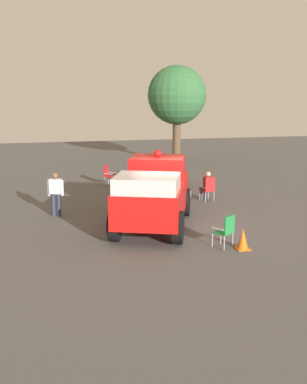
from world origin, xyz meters
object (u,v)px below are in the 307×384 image
(classic_hot_rod, at_px, (165,174))
(lawn_chair_near_truck, at_px, (209,188))
(vintage_fire_truck, at_px, (154,192))
(spectator_seated, at_px, (207,185))
(spectator_standing, at_px, (56,191))
(lawn_chair_by_car, at_px, (108,174))
(lawn_chair_spare, at_px, (226,229))
(traffic_cone, at_px, (243,239))
(oak_tree_left, at_px, (177,96))

(classic_hot_rod, distance_m, lawn_chair_near_truck, 3.08)
(vintage_fire_truck, xyz_separation_m, spectator_seated, (3.12, 3.23, -0.50))
(lawn_chair_near_truck, xyz_separation_m, spectator_standing, (-6.47, -1.00, 0.37))
(vintage_fire_truck, bearing_deg, lawn_chair_by_car, 93.63)
(vintage_fire_truck, xyz_separation_m, lawn_chair_near_truck, (3.15, 3.10, -0.61))
(spectator_seated, bearing_deg, lawn_chair_by_car, 128.86)
(lawn_chair_near_truck, height_order, lawn_chair_by_car, same)
(spectator_standing, bearing_deg, lawn_chair_near_truck, 8.79)
(vintage_fire_truck, height_order, spectator_standing, vintage_fire_truck)
(spectator_seated, bearing_deg, vintage_fire_truck, -134.06)
(lawn_chair_near_truck, bearing_deg, classic_hot_rod, 112.55)
(lawn_chair_spare, distance_m, traffic_cone, 0.58)
(classic_hot_rod, bearing_deg, spectator_seated, -67.08)
(lawn_chair_spare, bearing_deg, oak_tree_left, 78.52)
(lawn_chair_by_car, distance_m, spectator_standing, 6.29)
(lawn_chair_near_truck, height_order, traffic_cone, lawn_chair_near_truck)
(vintage_fire_truck, xyz_separation_m, classic_hot_rod, (1.98, 5.94, -0.45))
(spectator_standing, xyz_separation_m, traffic_cone, (5.27, -5.30, -0.66))
(spectator_standing, height_order, traffic_cone, spectator_standing)
(vintage_fire_truck, bearing_deg, spectator_seated, 45.94)
(lawn_chair_near_truck, bearing_deg, traffic_cone, -100.81)
(classic_hot_rod, bearing_deg, lawn_chair_spare, -93.03)
(traffic_cone, bearing_deg, spectator_seated, 79.68)
(classic_hot_rod, relative_size, spectator_seated, 3.67)
(lawn_chair_spare, bearing_deg, lawn_chair_near_truck, 74.76)
(lawn_chair_near_truck, xyz_separation_m, lawn_chair_spare, (-1.65, -6.05, 0.00))
(classic_hot_rod, bearing_deg, vintage_fire_truck, -108.40)
(spectator_seated, bearing_deg, lawn_chair_spare, -104.66)
(spectator_seated, height_order, traffic_cone, spectator_seated)
(spectator_standing, bearing_deg, traffic_cone, -45.17)
(spectator_seated, xyz_separation_m, spectator_standing, (-6.44, -1.13, 0.27))
(lawn_chair_by_car, bearing_deg, lawn_chair_near_truck, -51.67)
(lawn_chair_near_truck, bearing_deg, spectator_standing, -171.21)
(classic_hot_rod, distance_m, oak_tree_left, 9.66)
(classic_hot_rod, height_order, lawn_chair_by_car, classic_hot_rod)
(lawn_chair_by_car, bearing_deg, spectator_seated, -51.14)
(spectator_seated, bearing_deg, classic_hot_rod, 112.92)
(classic_hot_rod, relative_size, traffic_cone, 7.45)
(lawn_chair_spare, height_order, oak_tree_left, oak_tree_left)
(vintage_fire_truck, distance_m, traffic_cone, 3.85)
(classic_hot_rod, height_order, spectator_standing, spectator_standing)
(lawn_chair_near_truck, height_order, spectator_seated, spectator_seated)
(lawn_chair_spare, distance_m, spectator_standing, 6.99)
(oak_tree_left, bearing_deg, spectator_seated, -99.69)
(lawn_chair_by_car, height_order, spectator_seated, spectator_seated)
(lawn_chair_by_car, bearing_deg, lawn_chair_spare, -79.41)
(oak_tree_left, bearing_deg, lawn_chair_near_truck, -99.42)
(traffic_cone, bearing_deg, lawn_chair_by_car, 102.61)
(vintage_fire_truck, bearing_deg, spectator_standing, 147.69)
(spectator_seated, xyz_separation_m, traffic_cone, (-1.17, -6.43, -0.39))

